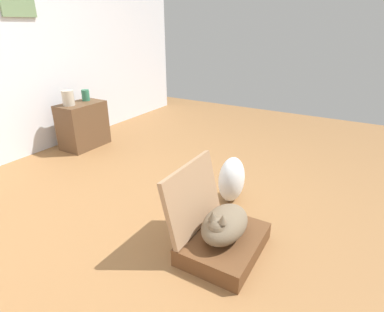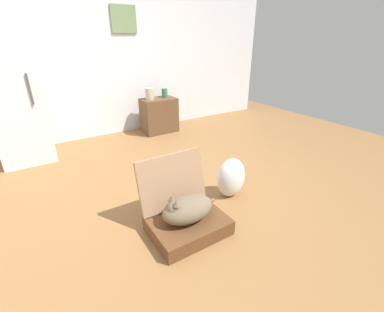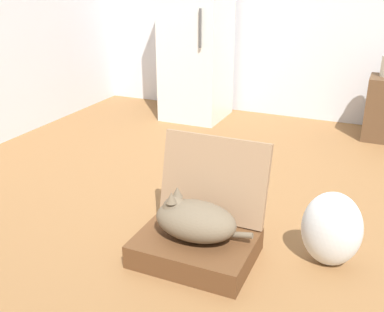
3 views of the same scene
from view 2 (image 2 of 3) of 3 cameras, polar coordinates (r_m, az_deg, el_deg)
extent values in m
plane|color=olive|center=(2.72, -5.46, -8.63)|extent=(7.68, 7.68, 0.00)
cube|color=silver|center=(4.43, -20.82, 20.72)|extent=(6.40, 0.12, 2.60)
cube|color=#6C885C|center=(4.50, -14.75, 27.06)|extent=(0.39, 0.02, 0.38)
cube|color=brown|center=(2.24, -0.90, -14.92)|extent=(0.61, 0.47, 0.13)
cube|color=#9B7756|center=(2.25, -4.34, -5.51)|extent=(0.61, 0.14, 0.47)
ellipsoid|color=brown|center=(2.14, -0.93, -11.53)|extent=(0.44, 0.28, 0.20)
sphere|color=brown|center=(2.06, -3.86, -11.56)|extent=(0.13, 0.13, 0.13)
cone|color=brown|center=(1.99, -3.42, -10.19)|extent=(0.06, 0.06, 0.06)
cone|color=brown|center=(2.04, -4.42, -9.22)|extent=(0.06, 0.06, 0.06)
cylinder|color=brown|center=(2.29, 2.81, -10.59)|extent=(0.20, 0.03, 0.07)
ellipsoid|color=silver|center=(2.64, 8.57, -4.70)|extent=(0.31, 0.21, 0.41)
cube|color=silver|center=(3.90, -34.57, 11.18)|extent=(0.59, 0.62, 1.73)
cylinder|color=#4C4C4C|center=(3.56, -32.01, 12.31)|extent=(0.02, 0.02, 0.35)
cube|color=brown|center=(4.47, -7.20, 8.81)|extent=(0.57, 0.36, 0.57)
cylinder|color=#B7AD99|center=(4.35, -9.31, 13.32)|extent=(0.14, 0.14, 0.18)
cylinder|color=#2D7051|center=(4.49, -6.03, 13.59)|extent=(0.10, 0.10, 0.14)
camera|label=1|loc=(1.05, -74.06, 5.62)|focal=28.51mm
camera|label=3|loc=(1.77, 72.17, 5.92)|focal=42.57mm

